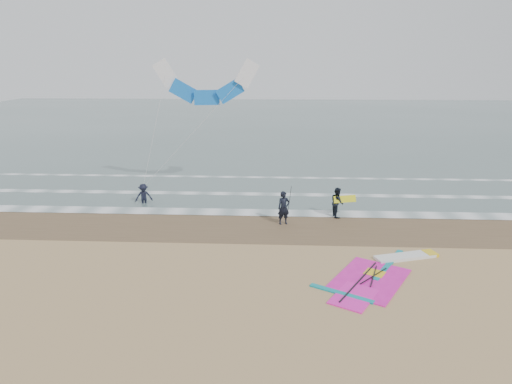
{
  "coord_description": "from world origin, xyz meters",
  "views": [
    {
      "loc": [
        -0.36,
        -16.88,
        8.55
      ],
      "look_at": [
        -1.45,
        5.0,
        2.2
      ],
      "focal_mm": 32.0,
      "sensor_mm": 36.0,
      "label": 1
    }
  ],
  "objects_px": {
    "person_wading": "(143,191)",
    "person_walking": "(337,202)",
    "person_standing": "(284,208)",
    "windsurf_rig": "(381,273)",
    "surf_kite": "(206,86)"
  },
  "relations": [
    {
      "from": "person_wading",
      "to": "person_standing",
      "type": "bearing_deg",
      "value": -37.37
    },
    {
      "from": "person_standing",
      "to": "person_walking",
      "type": "relative_size",
      "value": 1.07
    },
    {
      "from": "person_wading",
      "to": "person_walking",
      "type": "bearing_deg",
      "value": -25.89
    },
    {
      "from": "person_walking",
      "to": "surf_kite",
      "type": "height_order",
      "value": "surf_kite"
    },
    {
      "from": "person_walking",
      "to": "surf_kite",
      "type": "xyz_separation_m",
      "value": [
        -7.96,
        4.61,
        6.15
      ]
    },
    {
      "from": "windsurf_rig",
      "to": "person_wading",
      "type": "height_order",
      "value": "person_wading"
    },
    {
      "from": "person_walking",
      "to": "person_standing",
      "type": "bearing_deg",
      "value": 102.43
    },
    {
      "from": "person_standing",
      "to": "person_wading",
      "type": "bearing_deg",
      "value": 141.24
    },
    {
      "from": "windsurf_rig",
      "to": "surf_kite",
      "type": "height_order",
      "value": "surf_kite"
    },
    {
      "from": "windsurf_rig",
      "to": "person_walking",
      "type": "relative_size",
      "value": 3.53
    },
    {
      "from": "windsurf_rig",
      "to": "person_standing",
      "type": "relative_size",
      "value": 3.29
    },
    {
      "from": "windsurf_rig",
      "to": "surf_kite",
      "type": "xyz_separation_m",
      "value": [
        -8.93,
        11.81,
        6.96
      ]
    },
    {
      "from": "windsurf_rig",
      "to": "person_wading",
      "type": "xyz_separation_m",
      "value": [
        -12.58,
        9.02,
        0.77
      ]
    },
    {
      "from": "person_standing",
      "to": "person_walking",
      "type": "xyz_separation_m",
      "value": [
        3.02,
        1.37,
        -0.06
      ]
    },
    {
      "from": "windsurf_rig",
      "to": "surf_kite",
      "type": "distance_m",
      "value": 16.36
    }
  ]
}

